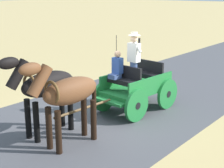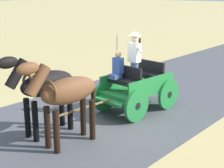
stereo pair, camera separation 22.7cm
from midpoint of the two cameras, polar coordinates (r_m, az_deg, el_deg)
name	(u,v)px [view 2 (the right image)]	position (r m, az deg, el deg)	size (l,w,h in m)	color
ground_plane	(107,112)	(10.56, -0.20, -4.81)	(200.00, 200.00, 0.00)	tan
road_surface	(107,112)	(10.56, -0.20, -4.79)	(5.80, 160.00, 0.01)	#4C4C51
horse_drawn_carriage	(135,85)	(10.53, 4.58, -0.25)	(1.57, 4.52, 2.50)	#1E7233
horse_near_side	(66,93)	(8.05, -7.00, -1.55)	(0.69, 2.14, 2.21)	brown
horse_off_side	(44,86)	(8.74, -10.62, -0.33)	(0.66, 2.13, 2.21)	black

